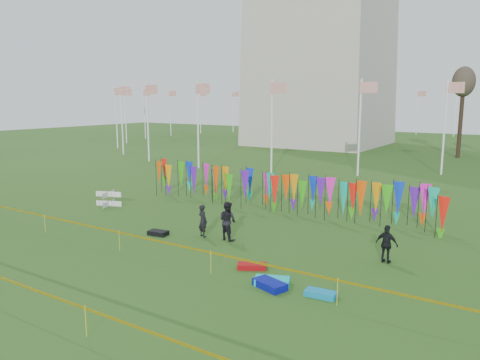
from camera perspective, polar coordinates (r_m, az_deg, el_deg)
The scene contains 14 objects.
ground at distance 20.19m, azimuth -8.70°, elevation -8.68°, with size 160.00×160.00×0.00m, color #254B15.
flagpole_ring at distance 67.81m, azimuth 9.74°, elevation 7.71°, with size 57.40×56.16×8.00m.
banner_row at distance 26.97m, azimuth 4.61°, elevation -0.97°, with size 18.64×0.64×2.21m.
caution_tape_near at distance 19.39m, azimuth -11.28°, elevation -7.13°, with size 26.00×0.02×0.90m.
caution_tape_far at distance 16.12m, azimuth -25.49°, elevation -11.48°, with size 26.00×0.02×0.90m.
box_kite at distance 29.20m, azimuth -15.72°, elevation -2.22°, with size 0.83×0.83×0.92m.
person_left at distance 21.98m, azimuth -4.56°, elevation -4.97°, with size 0.56×0.41×1.53m, color black.
person_mid at distance 21.42m, azimuth -1.53°, elevation -4.99°, with size 0.87×0.54×1.79m, color black.
person_right at distance 19.38m, azimuth 17.46°, elevation -7.47°, with size 0.90×0.51×1.53m, color black.
kite_bag_turquoise at distance 16.69m, azimuth 3.94°, elevation -12.20°, with size 1.21×0.60×0.24m, color #0DCBCB.
kite_bag_blue at distance 16.40m, azimuth 3.64°, elevation -12.60°, with size 1.18×0.62×0.25m, color #091295.
kite_bag_red at distance 18.10m, azimuth 1.46°, elevation -10.45°, with size 1.09×0.50×0.20m, color #AC0B0F.
kite_bag_black at distance 22.67m, azimuth -9.95°, elevation -6.37°, with size 0.92×0.53×0.21m, color black.
kite_bag_teal at distance 15.95m, azimuth 9.80°, elevation -13.51°, with size 1.01×0.48×0.19m, color #0E8AC5.
Camera 1 is at (12.83, -14.22, 6.38)m, focal length 35.00 mm.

